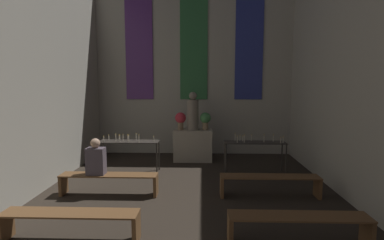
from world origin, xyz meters
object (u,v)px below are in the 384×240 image
Objects in this scene: flower_vase_left at (181,119)px; flower_vase_right at (205,119)px; pew_third_left at (70,220)px; person_seated at (96,159)px; candle_rack_left at (129,145)px; pew_third_right at (299,223)px; altar at (193,145)px; pew_back_left at (109,180)px; statue at (193,113)px; candle_rack_right at (255,146)px; pew_back_right at (270,181)px.

flower_vase_left is 0.72m from flower_vase_right.
person_seated is (-0.26, 1.81, 0.43)m from pew_third_left.
candle_rack_left is 0.78× the size of pew_third_left.
candle_rack_left is 4.71m from pew_third_right.
pew_back_left is (-1.62, -2.82, -0.14)m from altar.
statue is at bearing 56.37° from person_seated.
statue is 2.13m from candle_rack_right.
person_seated is at bearing -123.63° from altar.
pew_back_right is at bearing 29.12° from pew_third_left.
flower_vase_left is 0.26× the size of pew_back_right.
person_seated reaches higher than candle_rack_left.
pew_back_left is (-3.22, -1.61, -0.39)m from candle_rack_right.
person_seated reaches higher than candle_rack_right.
flower_vase_right is at bearing 105.22° from pew_third_right.
altar is 0.57× the size of pew_back_right.
flower_vase_right is 0.26× the size of pew_third_right.
pew_back_left is at bearing 180.00° from pew_back_right.
person_seated reaches higher than pew_back_right.
flower_vase_left is at bearing 74.78° from pew_third_left.
flower_vase_left is 0.33× the size of candle_rack_left.
flower_vase_right is at bearing 0.00° from flower_vase_left.
candle_rack_right is at bearing 90.92° from pew_back_right.
altar is at bearing 0.00° from statue.
statue is 3.45m from person_seated.
candle_rack_left is 1.00× the size of candle_rack_right.
pew_third_right is at bearing -89.57° from candle_rack_right.
person_seated is at bearing -128.43° from flower_vase_right.
pew_third_right is (1.62, -4.63, -0.14)m from altar.
statue is 0.72× the size of candle_rack_left.
pew_back_right is (0.00, 1.81, 0.00)m from pew_third_right.
candle_rack_left is at bearing 153.51° from pew_back_right.
altar is 0.96m from statue.
person_seated is at bearing -123.63° from statue.
person_seated reaches higher than pew_third_right.
statue reaches higher than candle_rack_right.
candle_rack_right is at bearing -31.84° from flower_vase_left.
statue is 0.56× the size of pew_third_right.
candle_rack_right is (1.96, -1.22, -0.51)m from flower_vase_left.
candle_rack_right is (1.60, -1.22, 0.25)m from altar.
flower_vase_left is at bearing 148.16° from candle_rack_right.
candle_rack_right is at bearing -37.31° from statue.
flower_vase_right is 0.26× the size of pew_back_right.
altar is 1.51× the size of person_seated.
flower_vase_left is 3.24m from person_seated.
altar is 2.02m from candle_rack_right.
candle_rack_right is 4.71m from pew_third_left.
pew_back_left is at bearing -0.00° from person_seated.
flower_vase_right is at bearing 135.41° from candle_rack_right.
candle_rack_left is at bearing 89.26° from pew_back_left.
candle_rack_right is 3.83m from person_seated.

